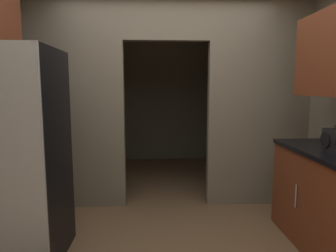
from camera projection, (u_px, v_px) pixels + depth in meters
name	position (u px, v px, depth m)	size (l,w,h in m)	color
kitchen_partition	(166.00, 93.00, 3.61)	(3.57, 0.12, 2.66)	gray
adjoining_room_shell	(162.00, 96.00, 5.36)	(3.57, 2.52, 2.66)	gray
refrigerator	(9.00, 157.00, 2.47)	(0.84, 0.76, 1.80)	black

